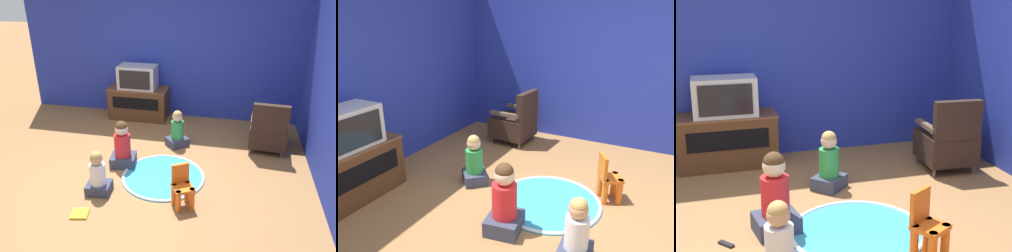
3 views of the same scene
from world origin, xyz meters
TOP-DOWN VIEW (x-y plane):
  - ground_plane at (0.00, 0.00)m, footprint 30.00×30.00m
  - wall_back at (-0.25, 2.54)m, footprint 5.49×0.12m
  - tv_cabinet at (-0.64, 2.21)m, footprint 1.15×0.52m
  - television at (-0.64, 2.18)m, footprint 0.71×0.44m
  - black_armchair at (1.77, 1.35)m, footprint 0.60×0.65m
  - yellow_kid_chair at (0.67, -0.35)m, footprint 0.32×0.32m
  - play_mat at (0.31, 0.21)m, footprint 1.17×1.17m
  - child_watching_left at (-0.35, 0.41)m, footprint 0.41×0.37m
  - child_watching_center at (-0.43, -0.31)m, footprint 0.33×0.29m
  - child_watching_right at (0.32, 1.19)m, footprint 0.42×0.42m
  - book at (-0.49, -0.78)m, footprint 0.24×0.23m
  - remote_control at (-0.77, 0.30)m, footprint 0.13×0.14m

SIDE VIEW (x-z plane):
  - ground_plane at x=0.00m, z-range 0.00..0.00m
  - play_mat at x=0.31m, z-range -0.01..0.03m
  - remote_control at x=-0.77m, z-range 0.00..0.02m
  - book at x=-0.49m, z-range 0.00..0.02m
  - yellow_kid_chair at x=0.67m, z-range -0.04..0.50m
  - child_watching_center at x=-0.43m, z-range -0.04..0.56m
  - child_watching_right at x=0.32m, z-range -0.04..0.58m
  - child_watching_left at x=-0.35m, z-range -0.05..0.66m
  - tv_cabinet at x=-0.64m, z-range 0.01..0.63m
  - black_armchair at x=1.77m, z-range -0.10..0.76m
  - television at x=-0.64m, z-range 0.62..1.06m
  - wall_back at x=-0.25m, z-range 0.00..2.87m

